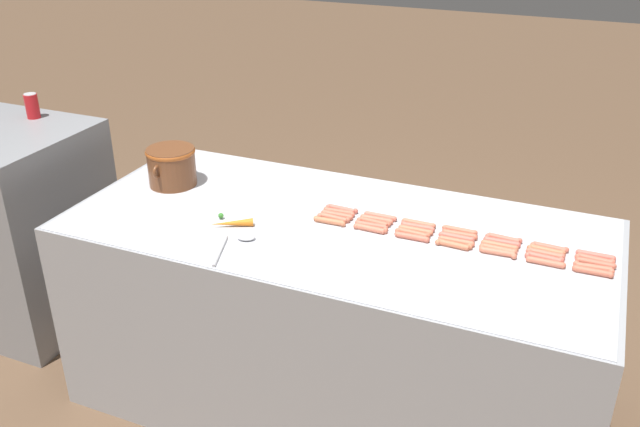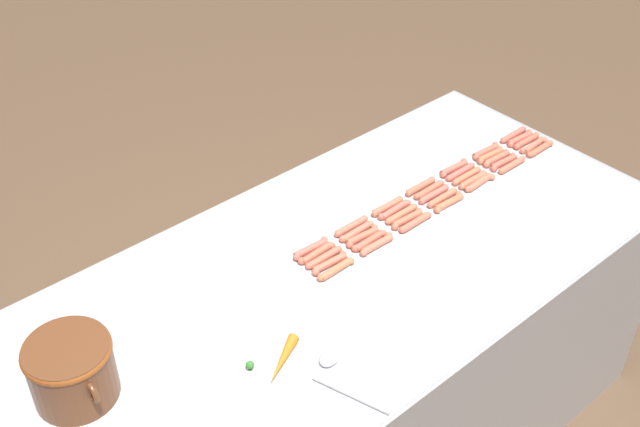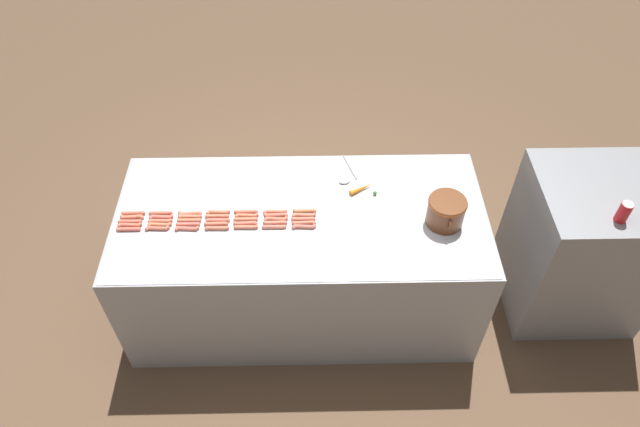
# 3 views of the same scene
# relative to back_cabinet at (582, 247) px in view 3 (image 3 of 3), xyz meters

# --- Properties ---
(ground_plane) EXTENTS (20.00, 20.00, 0.00)m
(ground_plane) POSITION_rel_back_cabinet_xyz_m (0.01, -1.77, -0.52)
(ground_plane) COLOR brown
(griddle_counter) EXTENTS (1.00, 2.17, 0.89)m
(griddle_counter) POSITION_rel_back_cabinet_xyz_m (0.01, -1.77, -0.08)
(griddle_counter) COLOR #9EA0A5
(griddle_counter) RESTS_ON ground_plane
(back_cabinet) EXTENTS (0.72, 0.80, 1.04)m
(back_cabinet) POSITION_rel_back_cabinet_xyz_m (0.00, 0.00, 0.00)
(back_cabinet) COLOR gray
(back_cabinet) RESTS_ON ground_plane
(hot_dog_0) EXTENTS (0.03, 0.14, 0.02)m
(hot_dog_0) POSITION_rel_back_cabinet_xyz_m (0.00, -2.74, 0.38)
(hot_dog_0) COLOR #CC674D
(hot_dog_0) RESTS_ON griddle_counter
(hot_dog_1) EXTENTS (0.02, 0.14, 0.02)m
(hot_dog_1) POSITION_rel_back_cabinet_xyz_m (0.00, -2.58, 0.38)
(hot_dog_1) COLOR #CD6C51
(hot_dog_1) RESTS_ON griddle_counter
(hot_dog_2) EXTENTS (0.03, 0.14, 0.02)m
(hot_dog_2) POSITION_rel_back_cabinet_xyz_m (0.01, -2.41, 0.38)
(hot_dog_2) COLOR #D07054
(hot_dog_2) RESTS_ON griddle_counter
(hot_dog_3) EXTENTS (0.03, 0.14, 0.02)m
(hot_dog_3) POSITION_rel_back_cabinet_xyz_m (0.00, -2.25, 0.38)
(hot_dog_3) COLOR #D26F4D
(hot_dog_3) RESTS_ON griddle_counter
(hot_dog_4) EXTENTS (0.03, 0.14, 0.02)m
(hot_dog_4) POSITION_rel_back_cabinet_xyz_m (0.00, -2.09, 0.38)
(hot_dog_4) COLOR #D26751
(hot_dog_4) RESTS_ON griddle_counter
(hot_dog_5) EXTENTS (0.03, 0.14, 0.02)m
(hot_dog_5) POSITION_rel_back_cabinet_xyz_m (0.00, -1.92, 0.38)
(hot_dog_5) COLOR #D16E54
(hot_dog_5) RESTS_ON griddle_counter
(hot_dog_6) EXTENTS (0.03, 0.14, 0.02)m
(hot_dog_6) POSITION_rel_back_cabinet_xyz_m (0.00, -1.75, 0.38)
(hot_dog_6) COLOR #CC724D
(hot_dog_6) RESTS_ON griddle_counter
(hot_dog_7) EXTENTS (0.03, 0.14, 0.02)m
(hot_dog_7) POSITION_rel_back_cabinet_xyz_m (0.03, -2.75, 0.38)
(hot_dog_7) COLOR #D76E54
(hot_dog_7) RESTS_ON griddle_counter
(hot_dog_8) EXTENTS (0.03, 0.14, 0.02)m
(hot_dog_8) POSITION_rel_back_cabinet_xyz_m (0.03, -2.58, 0.38)
(hot_dog_8) COLOR #D76554
(hot_dog_8) RESTS_ON griddle_counter
(hot_dog_9) EXTENTS (0.03, 0.14, 0.02)m
(hot_dog_9) POSITION_rel_back_cabinet_xyz_m (0.03, -2.41, 0.38)
(hot_dog_9) COLOR #D16E51
(hot_dog_9) RESTS_ON griddle_counter
(hot_dog_10) EXTENTS (0.02, 0.14, 0.02)m
(hot_dog_10) POSITION_rel_back_cabinet_xyz_m (0.03, -2.25, 0.38)
(hot_dog_10) COLOR #D86F51
(hot_dog_10) RESTS_ON griddle_counter
(hot_dog_11) EXTENTS (0.03, 0.14, 0.02)m
(hot_dog_11) POSITION_rel_back_cabinet_xyz_m (0.03, -2.08, 0.38)
(hot_dog_11) COLOR #D16A4E
(hot_dog_11) RESTS_ON griddle_counter
(hot_dog_12) EXTENTS (0.03, 0.14, 0.02)m
(hot_dog_12) POSITION_rel_back_cabinet_xyz_m (0.03, -1.92, 0.38)
(hot_dog_12) COLOR #D7654F
(hot_dog_12) RESTS_ON griddle_counter
(hot_dog_13) EXTENTS (0.03, 0.14, 0.02)m
(hot_dog_13) POSITION_rel_back_cabinet_xyz_m (0.03, -1.75, 0.38)
(hot_dog_13) COLOR #CC6D54
(hot_dog_13) RESTS_ON griddle_counter
(hot_dog_14) EXTENTS (0.03, 0.14, 0.02)m
(hot_dog_14) POSITION_rel_back_cabinet_xyz_m (0.07, -2.75, 0.38)
(hot_dog_14) COLOR #CA644D
(hot_dog_14) RESTS_ON griddle_counter
(hot_dog_15) EXTENTS (0.03, 0.14, 0.02)m
(hot_dog_15) POSITION_rel_back_cabinet_xyz_m (0.07, -2.58, 0.38)
(hot_dog_15) COLOR #D36B52
(hot_dog_15) RESTS_ON griddle_counter
(hot_dog_16) EXTENTS (0.02, 0.14, 0.02)m
(hot_dog_16) POSITION_rel_back_cabinet_xyz_m (0.06, -2.41, 0.38)
(hot_dog_16) COLOR #D17150
(hot_dog_16) RESTS_ON griddle_counter
(hot_dog_17) EXTENTS (0.03, 0.14, 0.02)m
(hot_dog_17) POSITION_rel_back_cabinet_xyz_m (0.07, -2.25, 0.38)
(hot_dog_17) COLOR #C96755
(hot_dog_17) RESTS_ON griddle_counter
(hot_dog_18) EXTENTS (0.02, 0.14, 0.02)m
(hot_dog_18) POSITION_rel_back_cabinet_xyz_m (0.06, -2.09, 0.38)
(hot_dog_18) COLOR #CD7150
(hot_dog_18) RESTS_ON griddle_counter
(hot_dog_19) EXTENTS (0.03, 0.14, 0.02)m
(hot_dog_19) POSITION_rel_back_cabinet_xyz_m (0.06, -1.91, 0.38)
(hot_dog_19) COLOR #CE674D
(hot_dog_19) RESTS_ON griddle_counter
(hot_dog_20) EXTENTS (0.02, 0.14, 0.02)m
(hot_dog_20) POSITION_rel_back_cabinet_xyz_m (0.07, -1.76, 0.38)
(hot_dog_20) COLOR #CE6A52
(hot_dog_20) RESTS_ON griddle_counter
(hot_dog_21) EXTENTS (0.03, 0.14, 0.02)m
(hot_dog_21) POSITION_rel_back_cabinet_xyz_m (0.09, -2.75, 0.38)
(hot_dog_21) COLOR #D6664F
(hot_dog_21) RESTS_ON griddle_counter
(hot_dog_22) EXTENTS (0.03, 0.14, 0.02)m
(hot_dog_22) POSITION_rel_back_cabinet_xyz_m (0.09, -2.58, 0.38)
(hot_dog_22) COLOR #CD704D
(hot_dog_22) RESTS_ON griddle_counter
(hot_dog_23) EXTENTS (0.02, 0.14, 0.02)m
(hot_dog_23) POSITION_rel_back_cabinet_xyz_m (0.09, -2.41, 0.38)
(hot_dog_23) COLOR #D76556
(hot_dog_23) RESTS_ON griddle_counter
(hot_dog_24) EXTENTS (0.03, 0.14, 0.02)m
(hot_dog_24) POSITION_rel_back_cabinet_xyz_m (0.09, -2.25, 0.38)
(hot_dog_24) COLOR #CB674C
(hot_dog_24) RESTS_ON griddle_counter
(hot_dog_25) EXTENTS (0.03, 0.14, 0.02)m
(hot_dog_25) POSITION_rel_back_cabinet_xyz_m (0.09, -2.09, 0.38)
(hot_dog_25) COLOR #D16654
(hot_dog_25) RESTS_ON griddle_counter
(hot_dog_26) EXTENTS (0.03, 0.14, 0.02)m
(hot_dog_26) POSITION_rel_back_cabinet_xyz_m (0.09, -1.92, 0.38)
(hot_dog_26) COLOR #CC6E55
(hot_dog_26) RESTS_ON griddle_counter
(hot_dog_27) EXTENTS (0.03, 0.14, 0.02)m
(hot_dog_27) POSITION_rel_back_cabinet_xyz_m (0.09, -1.75, 0.38)
(hot_dog_27) COLOR #CE674E
(hot_dog_27) RESTS_ON griddle_counter
(hot_dog_28) EXTENTS (0.02, 0.14, 0.02)m
(hot_dog_28) POSITION_rel_back_cabinet_xyz_m (0.12, -2.75, 0.38)
(hot_dog_28) COLOR #D76555
(hot_dog_28) RESTS_ON griddle_counter
(hot_dog_29) EXTENTS (0.03, 0.14, 0.02)m
(hot_dog_29) POSITION_rel_back_cabinet_xyz_m (0.12, -2.58, 0.38)
(hot_dog_29) COLOR #CB6450
(hot_dog_29) RESTS_ON griddle_counter
(hot_dog_30) EXTENTS (0.03, 0.14, 0.02)m
(hot_dog_30) POSITION_rel_back_cabinet_xyz_m (0.13, -2.42, 0.38)
(hot_dog_30) COLOR #CF6652
(hot_dog_30) RESTS_ON griddle_counter
(hot_dog_31) EXTENTS (0.03, 0.14, 0.02)m
(hot_dog_31) POSITION_rel_back_cabinet_xyz_m (0.13, -2.25, 0.38)
(hot_dog_31) COLOR #CA694E
(hot_dog_31) RESTS_ON griddle_counter
(hot_dog_32) EXTENTS (0.03, 0.14, 0.02)m
(hot_dog_32) POSITION_rel_back_cabinet_xyz_m (0.12, -2.08, 0.38)
(hot_dog_32) COLOR #CC6C50
(hot_dog_32) RESTS_ON griddle_counter
(hot_dog_33) EXTENTS (0.02, 0.14, 0.02)m
(hot_dog_33) POSITION_rel_back_cabinet_xyz_m (0.12, -1.92, 0.38)
(hot_dog_33) COLOR #D06B55
(hot_dog_33) RESTS_ON griddle_counter
(hot_dog_34) EXTENTS (0.03, 0.14, 0.02)m
(hot_dog_34) POSITION_rel_back_cabinet_xyz_m (0.12, -1.75, 0.38)
(hot_dog_34) COLOR #D26554
(hot_dog_34) RESTS_ON griddle_counter
(bean_pot) EXTENTS (0.27, 0.22, 0.17)m
(bean_pot) POSITION_rel_back_cabinet_xyz_m (0.09, -0.95, 0.46)
(bean_pot) COLOR brown
(bean_pot) RESTS_ON griddle_counter
(serving_spoon) EXTENTS (0.27, 0.12, 0.02)m
(serving_spoon) POSITION_rel_back_cabinet_xyz_m (-0.29, -1.49, 0.37)
(serving_spoon) COLOR #B7B7BC
(serving_spoon) RESTS_ON griddle_counter
(carrot) EXTENTS (0.11, 0.17, 0.03)m
(carrot) POSITION_rel_back_cabinet_xyz_m (-0.17, -1.40, 0.38)
(carrot) COLOR orange
(carrot) RESTS_ON griddle_counter
(soda_can) EXTENTS (0.07, 0.07, 0.12)m
(soda_can) POSITION_rel_back_cabinet_xyz_m (0.23, -0.04, 0.58)
(soda_can) COLOR red
(soda_can) RESTS_ON back_cabinet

